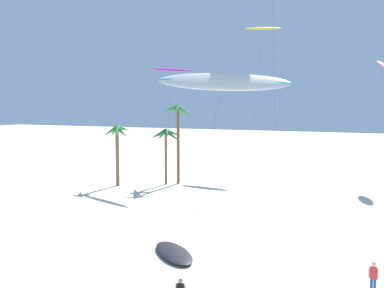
# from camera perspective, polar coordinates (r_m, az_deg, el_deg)

# --- Properties ---
(palm_tree_0) EXTENTS (3.14, 3.40, 7.10)m
(palm_tree_0) POSITION_cam_1_polar(r_m,az_deg,el_deg) (50.10, -9.98, 0.72)
(palm_tree_0) COLOR brown
(palm_tree_0) RESTS_ON ground
(palm_tree_1) EXTENTS (3.53, 3.90, 6.66)m
(palm_tree_1) POSITION_cam_1_polar(r_m,az_deg,el_deg) (50.31, -3.54, 0.96)
(palm_tree_1) COLOR brown
(palm_tree_1) RESTS_ON ground
(palm_tree_2) EXTENTS (3.58, 3.84, 9.50)m
(palm_tree_2) POSITION_cam_1_polar(r_m,az_deg,el_deg) (50.52, -1.93, 3.28)
(palm_tree_2) COLOR brown
(palm_tree_2) RESTS_ON ground
(flying_kite_0) EXTENTS (8.58, 5.09, 11.76)m
(flying_kite_0) POSITION_cam_1_polar(r_m,az_deg,el_deg) (27.66, 4.20, 8.32)
(flying_kite_0) COLOR white
(flying_kite_0) RESTS_ON ground
(flying_kite_3) EXTENTS (6.36, 7.18, 21.54)m
(flying_kite_3) POSITION_cam_1_polar(r_m,az_deg,el_deg) (66.85, 9.47, 15.05)
(flying_kite_3) COLOR yellow
(flying_kite_3) RESTS_ON ground
(flying_kite_4) EXTENTS (7.55, 9.84, 14.35)m
(flying_kite_4) POSITION_cam_1_polar(r_m,az_deg,el_deg) (52.60, -2.78, 9.90)
(flying_kite_4) COLOR purple
(flying_kite_4) RESTS_ON ground
(flying_kite_5) EXTENTS (3.19, 10.27, 15.45)m
(flying_kite_5) POSITION_cam_1_polar(r_m,az_deg,el_deg) (58.51, 24.14, 9.69)
(flying_kite_5) COLOR #EA5193
(flying_kite_5) RESTS_ON ground
(grounded_kite_0) EXTENTS (4.60, 4.59, 0.32)m
(grounded_kite_0) POSITION_cam_1_polar(r_m,az_deg,el_deg) (27.64, -2.48, -14.34)
(grounded_kite_0) COLOR black
(grounded_kite_0) RESTS_ON ground
(person_near_left) EXTENTS (0.49, 0.29, 1.71)m
(person_near_left) POSITION_cam_1_polar(r_m,az_deg,el_deg) (23.85, 23.13, -16.05)
(person_near_left) COLOR #284CA3
(person_near_left) RESTS_ON ground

